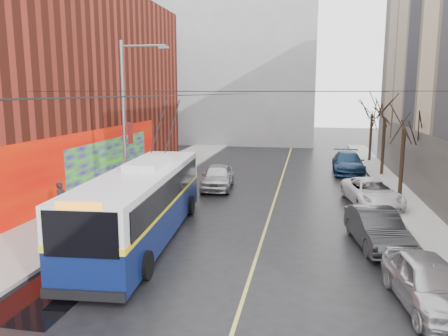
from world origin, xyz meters
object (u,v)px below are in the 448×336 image
object	(u,v)px
parked_car_a	(429,283)
tree_near	(405,116)
streetlight_pole	(127,121)
pedestrian_a	(61,201)
pedestrian_b	(130,180)
parked_car_d	(348,163)
parked_car_b	(377,228)
following_car	(218,177)
tree_far	(372,106)
trolleybus	(142,202)
parked_car_c	(372,192)
tree_mid	(386,107)

from	to	relation	value
parked_car_a	tree_near	bearing A→B (deg)	74.91
streetlight_pole	pedestrian_a	distance (m)	5.25
streetlight_pole	pedestrian_a	size ratio (longest dim) A/B	4.85
tree_near	pedestrian_b	world-z (taller)	tree_near
streetlight_pole	parked_car_d	bearing A→B (deg)	47.34
parked_car_d	parked_car_b	bearing A→B (deg)	-90.73
parked_car_a	following_car	size ratio (longest dim) A/B	0.94
following_car	pedestrian_a	world-z (taller)	pedestrian_a
tree_far	pedestrian_a	size ratio (longest dim) A/B	3.54
parked_car_d	tree_far	bearing A→B (deg)	68.68
trolleybus	parked_car_c	world-z (taller)	trolleybus
parked_car_a	following_car	world-z (taller)	following_car
trolleybus	parked_car_c	xyz separation A→B (m)	(10.63, 8.02, -0.91)
parked_car_a	parked_car_c	xyz separation A→B (m)	(0.00, 12.23, -0.02)
tree_near	tree_mid	xyz separation A→B (m)	(0.00, 7.00, 0.28)
parked_car_a	parked_car_d	distance (m)	22.42
parked_car_d	following_car	bearing A→B (deg)	-139.62
tree_mid	pedestrian_b	bearing A→B (deg)	-147.58
tree_mid	parked_car_c	size ratio (longest dim) A/B	1.25
tree_far	parked_car_c	distance (m)	17.13
parked_car_b	parked_car_c	bearing A→B (deg)	74.98
parked_car_a	pedestrian_a	bearing A→B (deg)	151.88
tree_near	pedestrian_a	distance (m)	19.99
pedestrian_a	parked_car_d	bearing A→B (deg)	-30.82
streetlight_pole	parked_car_b	world-z (taller)	streetlight_pole
tree_near	parked_car_a	bearing A→B (deg)	-97.77
parked_car_a	pedestrian_b	distance (m)	18.21
streetlight_pole	tree_near	distance (m)	16.28
following_car	pedestrian_a	size ratio (longest dim) A/B	2.57
parked_car_d	tree_near	bearing A→B (deg)	-72.19
tree_near	parked_car_a	world-z (taller)	tree_near
pedestrian_a	tree_near	bearing A→B (deg)	-51.90
parked_car_a	pedestrian_a	xyz separation A→B (m)	(-15.54, 5.90, 0.31)
parked_car_d	pedestrian_b	size ratio (longest dim) A/B	3.10
parked_car_a	parked_car_d	xyz separation A→B (m)	(-0.46, 22.42, 0.06)
parked_car_b	following_car	bearing A→B (deg)	123.38
tree_mid	parked_car_b	world-z (taller)	tree_mid
pedestrian_a	pedestrian_b	bearing A→B (deg)	-1.89
pedestrian_a	streetlight_pole	bearing A→B (deg)	-29.50
tree_mid	pedestrian_b	world-z (taller)	tree_mid
trolleybus	tree_near	bearing A→B (deg)	35.06
tree_mid	tree_far	world-z (taller)	tree_mid
streetlight_pole	pedestrian_b	xyz separation A→B (m)	(-1.10, 2.69, -3.78)
tree_far	parked_car_b	size ratio (longest dim) A/B	1.40
trolleybus	parked_car_a	bearing A→B (deg)	-26.14
pedestrian_b	tree_near	bearing A→B (deg)	-62.57
pedestrian_b	tree_mid	bearing A→B (deg)	-41.68
pedestrian_a	pedestrian_b	distance (m)	5.60
trolleybus	parked_car_d	size ratio (longest dim) A/B	2.22
parked_car_c	pedestrian_b	world-z (taller)	pedestrian_b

